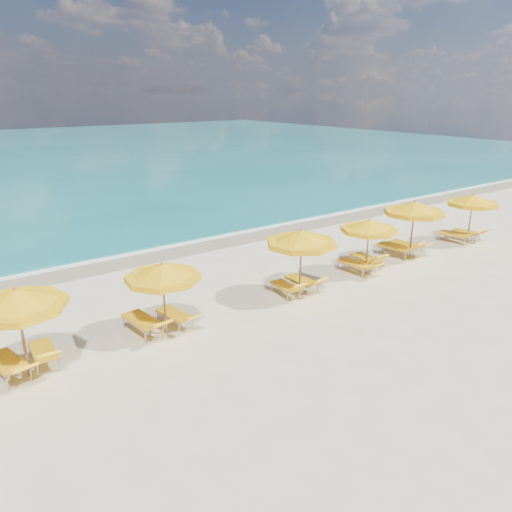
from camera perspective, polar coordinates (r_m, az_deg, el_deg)
ground_plane at (r=17.14m, az=2.97°, el=-5.09°), size 120.00×120.00×0.00m
ocean at (r=61.36m, az=-26.99°, el=10.10°), size 120.00×80.00×0.30m
wet_sand_band at (r=22.99m, az=-8.70°, el=0.93°), size 120.00×2.60×0.01m
foam_line at (r=23.67m, az=-9.61°, el=1.39°), size 120.00×1.20×0.03m
whitecap_far at (r=40.95m, az=-9.68°, el=8.58°), size 18.00×0.30×0.05m
umbrella_1 at (r=13.30m, az=-25.66°, el=-4.61°), size 2.71×2.71×2.40m
umbrella_2 at (r=14.43m, az=-10.63°, el=-1.92°), size 2.68×2.68×2.23m
umbrella_3 at (r=16.86m, az=5.20°, el=1.99°), size 2.79×2.79×2.45m
umbrella_4 at (r=19.59m, az=12.79°, el=3.32°), size 2.35×2.35×2.21m
umbrella_5 at (r=21.84m, az=17.64°, el=5.18°), size 3.10×3.10×2.52m
umbrella_6 at (r=25.20m, az=23.52°, el=5.85°), size 2.76×2.76×2.35m
lounger_1_left at (r=14.19m, az=-26.40°, el=-11.44°), size 1.00×2.03×0.77m
lounger_1_right at (r=14.40m, az=-23.03°, el=-10.55°), size 0.71×1.76×0.82m
lounger_2_left at (r=15.19m, az=-12.71°, el=-7.81°), size 0.84×2.02×0.80m
lounger_2_right at (r=15.52m, az=-9.14°, el=-7.12°), size 0.81×1.81×0.68m
lounger_3_left at (r=17.48m, az=3.41°, el=-3.91°), size 0.72×1.64×0.75m
lounger_3_right at (r=18.00m, az=5.35°, el=-3.26°), size 0.63×1.72×0.75m
lounger_4_left at (r=19.93m, az=11.36°, el=-1.31°), size 0.73×1.95×0.70m
lounger_4_right at (r=20.64m, az=12.45°, el=-0.68°), size 0.96×1.88×0.86m
lounger_5_left at (r=22.32m, az=15.68°, el=0.56°), size 0.97×2.07×0.90m
lounger_5_right at (r=22.93m, az=16.81°, el=0.88°), size 0.69×1.95×0.74m
lounger_6_left at (r=25.31m, az=21.81°, el=1.95°), size 0.92×1.91×0.80m
lounger_6_right at (r=26.12m, az=22.98°, el=2.24°), size 0.79×1.75×0.69m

